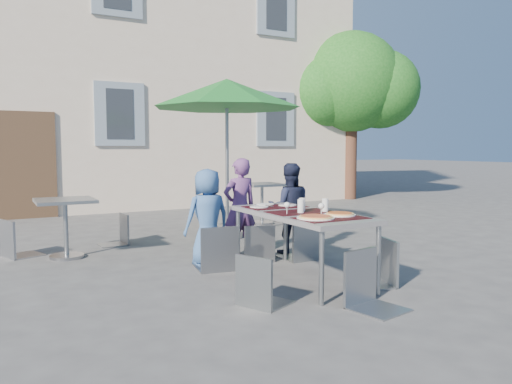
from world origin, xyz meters
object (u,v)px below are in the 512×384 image
chair_2 (304,212)px  child_0 (208,217)px  dining_table (301,217)px  child_1 (240,207)px  chair_0 (217,220)px  chair_4 (381,235)px  patio_umbrella (227,95)px  chair_3 (260,249)px  bg_chair_l_1 (220,194)px  chair_5 (370,244)px  bg_chair_l_0 (15,215)px  pizza_near_right (340,214)px  chair_1 (258,221)px  bg_chair_r_0 (118,211)px  child_2 (289,208)px  cafe_table_1 (262,196)px  pizza_near_left (316,217)px  bg_chair_r_1 (293,196)px  cafe_table_0 (66,217)px

chair_2 → child_0: bearing=164.2°
dining_table → child_1: size_ratio=1.41×
chair_0 → chair_4: 1.88m
chair_2 → patio_umbrella: patio_umbrella is taller
chair_3 → dining_table: bearing=36.0°
chair_0 → bg_chair_l_1: size_ratio=0.98×
chair_5 → chair_0: bearing=108.8°
child_0 → bg_chair_l_0: bearing=-41.7°
pizza_near_right → chair_1: size_ratio=0.36×
child_1 → bg_chair_r_0: size_ratio=1.50×
chair_1 → child_2: bearing=21.4°
child_2 → patio_umbrella: size_ratio=0.49×
chair_2 → cafe_table_1: chair_2 is taller
chair_3 → chair_5: chair_5 is taller
chair_2 → chair_3: (-1.42, -1.41, -0.09)m
pizza_near_left → chair_4: bearing=-4.9°
dining_table → bg_chair_r_1: bg_chair_r_1 is taller
bg_chair_l_0 → chair_0: bearing=-43.2°
child_2 → cafe_table_0: child_2 is taller
chair_2 → bg_chair_l_1: chair_2 is taller
dining_table → child_2: size_ratio=1.49×
dining_table → patio_umbrella: bearing=81.8°
dining_table → patio_umbrella: (0.39, 2.75, 1.59)m
dining_table → bg_chair_l_1: bg_chair_l_1 is taller
bg_chair_l_1 → bg_chair_r_0: bearing=-158.9°
pizza_near_left → child_0: size_ratio=0.31×
chair_5 → patio_umbrella: patio_umbrella is taller
child_2 → bg_chair_l_0: 3.67m
dining_table → chair_2: chair_2 is taller
chair_4 → child_1: bearing=108.3°
pizza_near_right → chair_3: chair_3 is taller
chair_2 → chair_3: bearing=-135.3°
chair_4 → chair_5: 0.81m
chair_5 → bg_chair_r_0: bearing=107.8°
bg_chair_l_1 → patio_umbrella: bearing=-107.7°
pizza_near_left → chair_1: bearing=82.8°
chair_4 → dining_table: bearing=136.7°
child_2 → bg_chair_r_1: child_2 is taller
chair_3 → pizza_near_right: bearing=9.2°
child_0 → bg_chair_l_0: size_ratio=1.25×
cafe_table_1 → bg_chair_l_1: (-0.87, 0.02, 0.07)m
pizza_near_left → chair_0: 1.42m
patio_umbrella → cafe_table_1: patio_umbrella is taller
chair_1 → patio_umbrella: patio_umbrella is taller
pizza_near_left → child_0: 1.72m
bg_chair_l_1 → pizza_near_left: bearing=-101.7°
chair_2 → cafe_table_1: bearing=71.0°
chair_2 → bg_chair_l_0: 3.82m
patio_umbrella → bg_chair_l_1: size_ratio=2.45×
bg_chair_l_0 → bg_chair_r_1: bearing=10.9°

